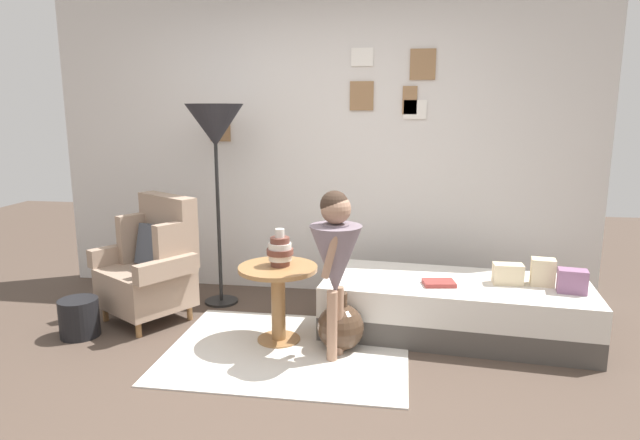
# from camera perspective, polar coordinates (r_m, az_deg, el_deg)

# --- Properties ---
(ground_plane) EXTENTS (12.00, 12.00, 0.00)m
(ground_plane) POSITION_cam_1_polar(r_m,az_deg,el_deg) (3.37, -5.24, -17.54)
(ground_plane) COLOR #4C3D33
(gallery_wall) EXTENTS (4.80, 0.12, 2.60)m
(gallery_wall) POSITION_cam_1_polar(r_m,az_deg,el_deg) (4.87, 0.08, 7.61)
(gallery_wall) COLOR silver
(gallery_wall) RESTS_ON ground
(rug) EXTENTS (1.63, 1.28, 0.01)m
(rug) POSITION_cam_1_polar(r_m,az_deg,el_deg) (3.87, -3.34, -13.39)
(rug) COLOR silver
(rug) RESTS_ON ground
(armchair) EXTENTS (0.90, 0.84, 0.97)m
(armchair) POSITION_cam_1_polar(r_m,az_deg,el_deg) (4.48, -17.06, -4.46)
(armchair) COLOR #9E7042
(armchair) RESTS_ON ground
(daybed) EXTENTS (1.96, 0.97, 0.40)m
(daybed) POSITION_cam_1_polar(r_m,az_deg,el_deg) (4.19, 13.84, -8.83)
(daybed) COLOR #4C4742
(daybed) RESTS_ON ground
(pillow_head) EXTENTS (0.21, 0.15, 0.16)m
(pillow_head) POSITION_cam_1_polar(r_m,az_deg,el_deg) (4.13, 24.82, -5.80)
(pillow_head) COLOR gray
(pillow_head) RESTS_ON daybed
(pillow_mid) EXTENTS (0.18, 0.14, 0.19)m
(pillow_mid) POSITION_cam_1_polar(r_m,az_deg,el_deg) (4.21, 22.22, -5.05)
(pillow_mid) COLOR beige
(pillow_mid) RESTS_ON daybed
(pillow_back) EXTENTS (0.21, 0.12, 0.15)m
(pillow_back) POSITION_cam_1_polar(r_m,az_deg,el_deg) (4.16, 19.00, -5.34)
(pillow_back) COLOR beige
(pillow_back) RESTS_ON daybed
(side_table) EXTENTS (0.56, 0.56, 0.56)m
(side_table) POSITION_cam_1_polar(r_m,az_deg,el_deg) (3.88, -4.39, -7.11)
(side_table) COLOR #9E7042
(side_table) RESTS_ON ground
(vase_striped) EXTENTS (0.19, 0.19, 0.26)m
(vase_striped) POSITION_cam_1_polar(r_m,az_deg,el_deg) (3.82, -4.19, -3.20)
(vase_striped) COLOR brown
(vase_striped) RESTS_ON side_table
(floor_lamp) EXTENTS (0.47, 0.47, 1.67)m
(floor_lamp) POSITION_cam_1_polar(r_m,az_deg,el_deg) (4.55, -10.88, 9.13)
(floor_lamp) COLOR black
(floor_lamp) RESTS_ON ground
(person_child) EXTENTS (0.34, 0.34, 1.13)m
(person_child) POSITION_cam_1_polar(r_m,az_deg,el_deg) (3.52, 1.64, -3.50)
(person_child) COLOR #A37A60
(person_child) RESTS_ON ground
(book_on_daybed) EXTENTS (0.24, 0.19, 0.03)m
(book_on_daybed) POSITION_cam_1_polar(r_m,az_deg,el_deg) (4.01, 12.30, -6.43)
(book_on_daybed) COLOR #973733
(book_on_daybed) RESTS_ON daybed
(demijohn_near) EXTENTS (0.32, 0.32, 0.41)m
(demijohn_near) POSITION_cam_1_polar(r_m,az_deg,el_deg) (3.83, 2.16, -11.04)
(demijohn_near) COLOR #473323
(demijohn_near) RESTS_ON ground
(magazine_basket) EXTENTS (0.28, 0.28, 0.28)m
(magazine_basket) POSITION_cam_1_polar(r_m,az_deg,el_deg) (4.41, -23.82, -9.31)
(magazine_basket) COLOR black
(magazine_basket) RESTS_ON ground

